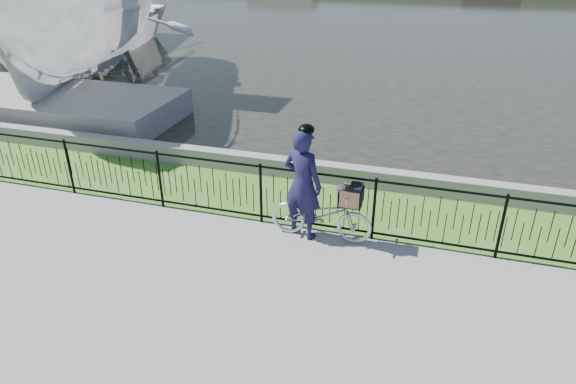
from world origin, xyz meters
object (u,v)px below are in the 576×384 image
(dock, at_px, (12,100))
(boat_far, at_px, (72,27))
(boat_near, at_px, (77,17))
(bicycle_rig, at_px, (322,213))
(cyclist, at_px, (303,183))

(dock, bearing_deg, boat_far, 114.53)
(boat_near, height_order, boat_far, boat_near)
(bicycle_rig, bearing_deg, boat_near, 144.44)
(bicycle_rig, height_order, cyclist, cyclist)
(boat_near, relative_size, boat_far, 1.08)
(bicycle_rig, bearing_deg, boat_far, 139.91)
(dock, bearing_deg, bicycle_rig, -21.98)
(bicycle_rig, bearing_deg, cyclist, -179.65)
(boat_far, bearing_deg, bicycle_rig, -40.09)
(boat_near, bearing_deg, boat_far, 130.80)
(bicycle_rig, bearing_deg, dock, 158.02)
(bicycle_rig, xyz_separation_m, boat_far, (-13.46, 11.33, 0.66))
(cyclist, xyz_separation_m, boat_near, (-9.27, 6.87, 1.29))
(cyclist, distance_m, boat_far, 17.33)
(bicycle_rig, relative_size, cyclist, 0.86)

